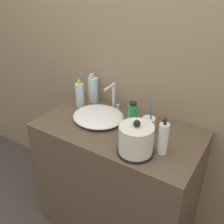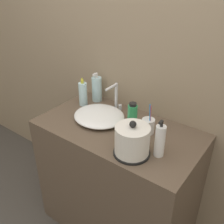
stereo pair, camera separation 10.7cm
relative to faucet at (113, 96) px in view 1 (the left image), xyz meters
The scene contains 10 objects.
wall_back 0.36m from the faucet, 37.13° to the left, with size 6.00×0.04×2.60m.
vanity_counter 0.61m from the faucet, 49.92° to the right, with size 1.05×0.58×0.90m.
sink_basin 0.20m from the faucet, 91.68° to the right, with size 0.35×0.32×0.06m.
faucet is the anchor object (origin of this frame).
electric_kettle 0.51m from the faucet, 43.91° to the right, with size 0.20×0.20×0.21m.
toothbrush_cup 0.36m from the faucet, 20.00° to the right, with size 0.08×0.08×0.21m.
lotion_bottle 0.56m from the faucet, 29.35° to the right, with size 0.06×0.06×0.22m.
shampoo_bottle 0.25m from the faucet, 160.13° to the right, with size 0.06×0.06×0.22m.
mouthwash_bottle 0.20m from the faucet, behind, with size 0.07×0.07×0.22m.
hand_cream_bottle 0.28m from the faucet, 32.13° to the right, with size 0.06×0.06×0.18m.
Camera 1 is at (0.72, -0.91, 1.80)m, focal length 42.00 mm.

